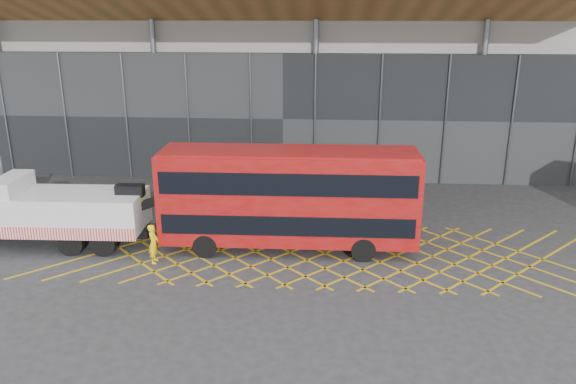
{
  "coord_description": "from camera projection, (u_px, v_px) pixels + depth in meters",
  "views": [
    {
      "loc": [
        4.72,
        -23.4,
        10.53
      ],
      "look_at": [
        3.0,
        1.5,
        2.4
      ],
      "focal_mm": 35.0,
      "sensor_mm": 36.0,
      "label": 1
    }
  ],
  "objects": [
    {
      "name": "ground_plane",
      "position": [
        221.0,
        250.0,
        25.76
      ],
      "size": [
        120.0,
        120.0,
        0.0
      ],
      "primitive_type": "plane",
      "color": "#2C2C2E"
    },
    {
      "name": "construction_building",
      "position": [
        289.0,
        32.0,
        40.3
      ],
      "size": [
        55.0,
        23.97,
        18.0
      ],
      "color": "gray",
      "rests_on": "ground_plane"
    },
    {
      "name": "road_markings",
      "position": [
        325.0,
        253.0,
        25.45
      ],
      "size": [
        26.36,
        7.16,
        0.01
      ],
      "color": "gold",
      "rests_on": "ground_plane"
    },
    {
      "name": "worker",
      "position": [
        153.0,
        244.0,
        24.29
      ],
      "size": [
        0.45,
        0.66,
        1.75
      ],
      "primitive_type": "imported",
      "rotation": [
        0.0,
        0.0,
        1.63
      ],
      "color": "yellow",
      "rests_on": "ground_plane"
    },
    {
      "name": "recovery_truck",
      "position": [
        32.0,
        207.0,
        25.86
      ],
      "size": [
        11.46,
        2.95,
        3.99
      ],
      "rotation": [
        0.0,
        0.0,
        0.03
      ],
      "color": "black",
      "rests_on": "ground_plane"
    },
    {
      "name": "bus_towed",
      "position": [
        288.0,
        195.0,
        25.17
      ],
      "size": [
        11.55,
        2.84,
        4.68
      ],
      "rotation": [
        0.0,
        0.0,
        0.01
      ],
      "color": "maroon",
      "rests_on": "ground_plane"
    }
  ]
}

